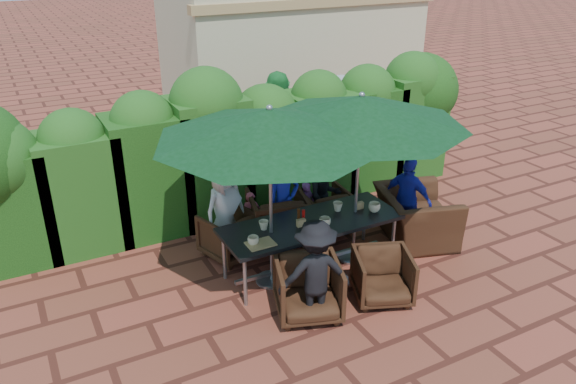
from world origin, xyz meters
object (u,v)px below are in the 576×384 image
chair_far_mid (277,215)px  chair_near_left (308,286)px  chair_end_right (417,208)px  umbrella_right (361,111)px  chair_near_right (383,274)px  chair_far_right (324,207)px  dining_table (311,227)px  chair_far_left (230,233)px  umbrella_left (270,125)px

chair_far_mid → chair_near_left: chair_far_mid is taller
chair_end_right → umbrella_right: bearing=108.8°
chair_near_right → chair_far_right: bearing=102.9°
dining_table → chair_far_left: (-0.84, 0.88, -0.31)m
dining_table → chair_end_right: 1.85m
umbrella_left → chair_far_right: 2.50m
chair_near_right → chair_end_right: 1.73m
umbrella_left → chair_far_mid: size_ratio=3.35×
chair_far_mid → chair_near_right: (0.50, -1.98, -0.07)m
umbrella_right → chair_far_mid: umbrella_right is taller
chair_far_left → chair_near_right: (1.30, -1.91, -0.01)m
dining_table → chair_near_right: size_ratio=3.46×
dining_table → chair_near_right: 1.17m
chair_far_left → chair_near_left: chair_near_left is taller
chair_far_right → umbrella_left: bearing=39.3°
dining_table → umbrella_left: (-0.61, -0.01, 1.54)m
umbrella_left → chair_near_right: 2.37m
chair_far_mid → umbrella_left: bearing=72.6°
chair_far_mid → chair_far_right: 0.82m
chair_far_left → chair_far_mid: 0.81m
umbrella_left → chair_far_left: (-0.23, 0.89, -1.85)m
chair_far_mid → chair_near_left: size_ratio=1.08×
chair_near_left → chair_far_left: bearing=118.9°
chair_far_right → chair_near_right: bearing=85.6°
chair_far_left → chair_end_right: bearing=144.2°
chair_far_mid → chair_far_left: bearing=18.9°
dining_table → chair_near_right: bearing=-65.8°
umbrella_left → umbrella_right: size_ratio=1.02×
chair_near_left → umbrella_right: bearing=53.1°
chair_near_left → chair_end_right: 2.53m
umbrella_right → chair_near_left: (-1.23, -0.83, -1.82)m
chair_far_mid → chair_near_right: bearing=117.5°
umbrella_right → chair_far_mid: 2.16m
umbrella_left → chair_end_right: (2.45, 0.01, -1.69)m
chair_far_mid → umbrella_right: bearing=140.0°
chair_far_left → chair_end_right: 2.82m
dining_table → chair_far_right: dining_table is taller
umbrella_left → chair_far_left: size_ratio=3.90×
umbrella_right → chair_end_right: bearing=1.4°
chair_far_right → chair_end_right: size_ratio=0.62×
dining_table → chair_near_right: dining_table is taller
chair_far_left → chair_far_mid: (0.81, 0.08, 0.06)m
chair_near_right → chair_far_left: bearing=146.4°
chair_far_right → chair_near_right: (-0.32, -1.98, -0.01)m
chair_end_right → umbrella_left: bearing=107.6°
umbrella_left → chair_near_right: bearing=-43.6°
chair_near_right → umbrella_left: bearing=158.5°
chair_far_mid → chair_near_right: chair_far_mid is taller
chair_far_left → dining_table: bearing=116.0°
umbrella_left → chair_far_left: 2.06m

